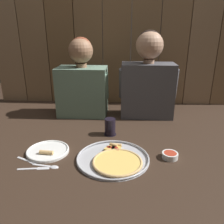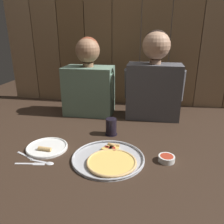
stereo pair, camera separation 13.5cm
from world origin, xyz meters
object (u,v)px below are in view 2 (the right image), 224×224
object	(u,v)px
dinner_plate	(47,147)
dipping_bowl	(167,158)
diner_left	(89,81)
drinking_glass	(111,127)
pizza_tray	(109,159)
diner_right	(154,79)

from	to	relation	value
dinner_plate	dipping_bowl	size ratio (longest dim) A/B	2.76
dipping_bowl	diner_left	world-z (taller)	diner_left
drinking_glass	dipping_bowl	bearing A→B (deg)	-38.18
dinner_plate	dipping_bowl	world-z (taller)	dinner_plate
drinking_glass	dinner_plate	bearing A→B (deg)	-142.72
pizza_tray	dipping_bowl	size ratio (longest dim) A/B	4.53
pizza_tray	drinking_glass	xyz separation A→B (m)	(-0.05, 0.31, 0.04)
drinking_glass	diner_left	xyz separation A→B (m)	(-0.24, 0.37, 0.21)
dipping_bowl	diner_left	bearing A→B (deg)	132.59
diner_left	dipping_bowl	bearing A→B (deg)	-47.41
dinner_plate	diner_right	distance (m)	0.90
pizza_tray	drinking_glass	bearing A→B (deg)	98.46
pizza_tray	diner_right	world-z (taller)	diner_right
dinner_plate	diner_right	size ratio (longest dim) A/B	0.36
dipping_bowl	diner_right	world-z (taller)	diner_right
pizza_tray	diner_right	size ratio (longest dim) A/B	0.59
dinner_plate	pizza_tray	bearing A→B (deg)	-9.38
drinking_glass	diner_right	world-z (taller)	diner_right
pizza_tray	drinking_glass	size ratio (longest dim) A/B	3.51
dinner_plate	drinking_glass	distance (m)	0.42
pizza_tray	diner_left	size ratio (longest dim) A/B	0.64
pizza_tray	dinner_plate	world-z (taller)	dinner_plate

